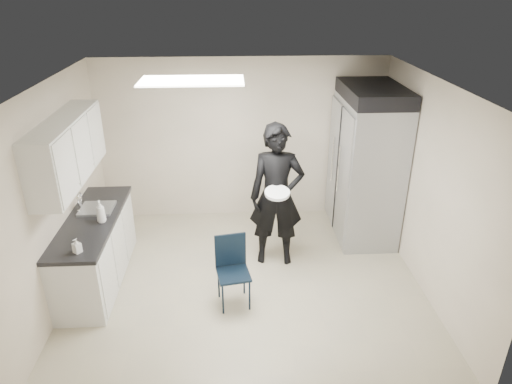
{
  "coord_description": "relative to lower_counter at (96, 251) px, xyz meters",
  "views": [
    {
      "loc": [
        -0.14,
        -4.93,
        3.64
      ],
      "look_at": [
        0.13,
        0.2,
        1.23
      ],
      "focal_mm": 32.0,
      "sensor_mm": 36.0,
      "label": 1
    }
  ],
  "objects": [
    {
      "name": "notice_sticker_right",
      "position": [
        -0.29,
        0.1,
        0.75
      ],
      "size": [
        0.0,
        0.12,
        0.07
      ],
      "primitive_type": "cube",
      "color": "yellow",
      "rests_on": "left_wall"
    },
    {
      "name": "soap_bottle_b",
      "position": [
        0.08,
        -0.78,
        0.57
      ],
      "size": [
        0.11,
        0.11,
        0.17
      ],
      "primitive_type": "imported",
      "rotation": [
        0.0,
        0.0,
        -0.65
      ],
      "color": "silver",
      "rests_on": "countertop"
    },
    {
      "name": "soap_bottle_a",
      "position": [
        0.17,
        -0.09,
        0.62
      ],
      "size": [
        0.13,
        0.13,
        0.29
      ],
      "primitive_type": "imported",
      "rotation": [
        0.0,
        0.0,
        0.19
      ],
      "color": "white",
      "rests_on": "countertop"
    },
    {
      "name": "commercial_fridge",
      "position": [
        3.78,
        1.07,
        0.62
      ],
      "size": [
        0.8,
        1.35,
        2.1
      ],
      "primitive_type": "cube",
      "color": "gray",
      "rests_on": "floor"
    },
    {
      "name": "left_wall",
      "position": [
        -0.3,
        -0.2,
        0.87
      ],
      "size": [
        0.0,
        4.0,
        4.0
      ],
      "primitive_type": "plane",
      "rotation": [
        1.57,
        0.0,
        1.57
      ],
      "color": "beige",
      "rests_on": "floor"
    },
    {
      "name": "faucet",
      "position": [
        -0.18,
        0.25,
        0.59
      ],
      "size": [
        0.02,
        0.02,
        0.24
      ],
      "primitive_type": "cylinder",
      "color": "silver",
      "rests_on": "countertop"
    },
    {
      "name": "folding_chair",
      "position": [
        1.78,
        -0.6,
        -0.0
      ],
      "size": [
        0.44,
        0.44,
        0.86
      ],
      "primitive_type": "cube",
      "rotation": [
        0.0,
        0.0,
        0.18
      ],
      "color": "black",
      "rests_on": "floor"
    },
    {
      "name": "notice_sticker_left",
      "position": [
        -0.29,
        -0.1,
        0.79
      ],
      "size": [
        0.0,
        0.12,
        0.07
      ],
      "primitive_type": "cube",
      "color": "yellow",
      "rests_on": "left_wall"
    },
    {
      "name": "upper_cabinets",
      "position": [
        -0.13,
        0.0,
        1.4
      ],
      "size": [
        0.35,
        1.8,
        0.75
      ],
      "primitive_type": "cube",
      "color": "silver",
      "rests_on": "left_wall"
    },
    {
      "name": "towel_dispenser",
      "position": [
        -0.19,
        1.15,
        1.19
      ],
      "size": [
        0.22,
        0.3,
        0.35
      ],
      "primitive_type": "cube",
      "color": "black",
      "rests_on": "left_wall"
    },
    {
      "name": "right_wall",
      "position": [
        4.2,
        -0.2,
        0.87
      ],
      "size": [
        0.0,
        4.0,
        4.0
      ],
      "primitive_type": "plane",
      "rotation": [
        1.57,
        0.0,
        -1.57
      ],
      "color": "beige",
      "rests_on": "floor"
    },
    {
      "name": "floor",
      "position": [
        1.95,
        -0.2,
        -0.43
      ],
      "size": [
        4.5,
        4.5,
        0.0
      ],
      "primitive_type": "plane",
      "color": "tan",
      "rests_on": "ground"
    },
    {
      "name": "ceiling",
      "position": [
        1.95,
        -0.2,
        2.17
      ],
      "size": [
        4.5,
        4.5,
        0.0
      ],
      "primitive_type": "plane",
      "rotation": [
        3.14,
        0.0,
        0.0
      ],
      "color": "silver",
      "rests_on": "back_wall"
    },
    {
      "name": "lower_counter",
      "position": [
        0.0,
        0.0,
        0.0
      ],
      "size": [
        0.6,
        1.9,
        0.86
      ],
      "primitive_type": "cube",
      "color": "silver",
      "rests_on": "floor"
    },
    {
      "name": "ceiling_panel",
      "position": [
        1.35,
        0.2,
        2.14
      ],
      "size": [
        1.2,
        0.6,
        0.02
      ],
      "primitive_type": "cube",
      "color": "white",
      "rests_on": "ceiling"
    },
    {
      "name": "fridge_compressor",
      "position": [
        3.78,
        1.07,
        1.77
      ],
      "size": [
        0.8,
        1.35,
        0.2
      ],
      "primitive_type": "cube",
      "color": "black",
      "rests_on": "commercial_fridge"
    },
    {
      "name": "bucket_lid",
      "position": [
        2.36,
        0.1,
        0.73
      ],
      "size": [
        0.35,
        0.35,
        0.04
      ],
      "primitive_type": "cylinder",
      "rotation": [
        0.0,
        0.0,
        -0.07
      ],
      "color": "white",
      "rests_on": "man_tuxedo"
    },
    {
      "name": "man_tuxedo",
      "position": [
        2.38,
        0.35,
        0.57
      ],
      "size": [
        0.76,
        0.54,
        1.99
      ],
      "primitive_type": "imported",
      "rotation": [
        0.0,
        0.0,
        -0.07
      ],
      "color": "black",
      "rests_on": "floor"
    },
    {
      "name": "sink",
      "position": [
        0.02,
        0.25,
        0.44
      ],
      "size": [
        0.42,
        0.4,
        0.14
      ],
      "primitive_type": "cube",
      "color": "gray",
      "rests_on": "countertop"
    },
    {
      "name": "back_wall",
      "position": [
        1.95,
        1.8,
        0.87
      ],
      "size": [
        4.5,
        0.0,
        4.5
      ],
      "primitive_type": "plane",
      "rotation": [
        1.57,
        0.0,
        0.0
      ],
      "color": "beige",
      "rests_on": "floor"
    },
    {
      "name": "countertop",
      "position": [
        0.0,
        0.0,
        0.46
      ],
      "size": [
        0.64,
        1.95,
        0.05
      ],
      "primitive_type": "cube",
      "color": "black",
      "rests_on": "lower_counter"
    }
  ]
}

